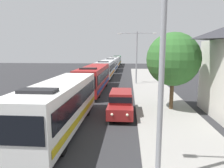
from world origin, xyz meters
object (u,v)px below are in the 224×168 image
bus_second_in_line (94,78)px  streetlamp_mid (137,52)px  bus_tail_end (117,60)px  bus_middle (106,69)px  roadside_tree (173,59)px  bus_rear (115,61)px  white_suv (121,102)px  bus_lead (61,103)px  bus_fourth_in_line (111,64)px  streetlamp_near (162,55)px

bus_second_in_line → streetlamp_mid: streetlamp_mid is taller
streetlamp_mid → bus_tail_end: bearing=96.8°
bus_middle → roadside_tree: bearing=-69.3°
bus_rear → white_suv: size_ratio=2.22×
white_suv → bus_second_in_line: bearing=111.4°
bus_second_in_line → roadside_tree: bearing=-45.0°
roadside_tree → bus_middle: bearing=110.7°
bus_middle → bus_tail_end: size_ratio=1.07×
bus_second_in_line → bus_middle: size_ratio=1.03×
white_suv → bus_tail_end: bearing=93.5°
bus_lead → bus_fourth_in_line: same height
bus_rear → bus_middle: bearing=-90.0°
streetlamp_near → bus_lead: bearing=136.2°
bus_rear → streetlamp_near: 56.75m
streetlamp_near → roadside_tree: 10.26m
bus_lead → roadside_tree: bearing=31.3°
bus_rear → white_suv: bearing=-85.6°
bus_rear → streetlamp_near: size_ratio=1.42×
bus_lead → bus_middle: bearing=90.0°
bus_lead → bus_second_in_line: 12.66m
bus_second_in_line → streetlamp_mid: 8.35m
bus_tail_end → white_suv: bearing=-86.5°
bus_lead → streetlamp_mid: bearing=73.5°
white_suv → streetlamp_mid: 15.53m
bus_middle → bus_fourth_in_line: (-0.00, 13.02, -0.00)m
bus_second_in_line → roadside_tree: size_ratio=1.92×
bus_tail_end → streetlamp_mid: streetlamp_mid is taller
white_suv → streetlamp_near: size_ratio=0.64×
white_suv → streetlamp_near: 9.39m
bus_lead → white_suv: size_ratio=2.15×
streetlamp_near → roadside_tree: size_ratio=1.22×
roadside_tree → bus_second_in_line: bearing=135.0°
streetlamp_mid → bus_middle: bearing=126.0°
bus_tail_end → streetlamp_mid: bearing=-83.2°
bus_second_in_line → streetlamp_mid: size_ratio=1.61×
bus_middle → bus_fourth_in_line: size_ratio=1.11×
bus_rear → bus_lead: bearing=-90.0°
streetlamp_mid → white_suv: bearing=-96.5°
bus_second_in_line → bus_lead: bearing=-90.0°
bus_rear → streetlamp_mid: 33.62m
bus_fourth_in_line → streetlamp_near: bearing=-83.0°
bus_rear → bus_tail_end: bearing=90.0°
bus_second_in_line → streetlamp_mid: bearing=45.8°
bus_rear → streetlamp_near: streetlamp_near is taller
bus_second_in_line → bus_middle: (-0.00, 12.99, -0.00)m
bus_tail_end → bus_fourth_in_line: bearing=-90.0°
bus_middle → streetlamp_mid: streetlamp_mid is taller
bus_middle → white_suv: size_ratio=2.40×
bus_lead → bus_fourth_in_line: bearing=90.0°
bus_rear → roadside_tree: size_ratio=1.74×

